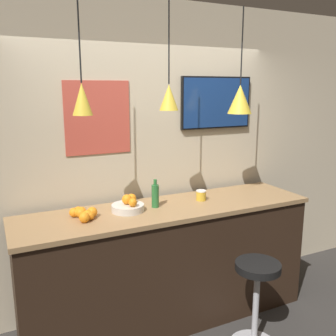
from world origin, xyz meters
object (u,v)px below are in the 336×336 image
(spread_jar, at_px, (201,195))
(juice_bottle, at_px, (155,195))
(mounted_tv, at_px, (216,103))
(bar_stool, at_px, (257,291))
(fruit_bowl, at_px, (128,206))

(spread_jar, bearing_deg, juice_bottle, 180.00)
(spread_jar, xyz_separation_m, mounted_tv, (0.37, 0.35, 0.83))
(bar_stool, height_order, mounted_tv, mounted_tv)
(juice_bottle, distance_m, spread_jar, 0.47)
(fruit_bowl, xyz_separation_m, spread_jar, (0.72, 0.00, 0.00))
(fruit_bowl, bearing_deg, mounted_tv, 18.01)
(juice_bottle, xyz_separation_m, mounted_tv, (0.83, 0.35, 0.77))
(mounted_tv, bearing_deg, spread_jar, -136.43)
(spread_jar, relative_size, mounted_tv, 0.12)
(spread_jar, height_order, mounted_tv, mounted_tv)
(spread_jar, bearing_deg, mounted_tv, 43.57)
(fruit_bowl, distance_m, mounted_tv, 1.41)
(bar_stool, distance_m, fruit_bowl, 1.26)
(juice_bottle, bearing_deg, mounted_tv, 22.85)
(bar_stool, xyz_separation_m, spread_jar, (-0.10, 0.72, 0.63))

